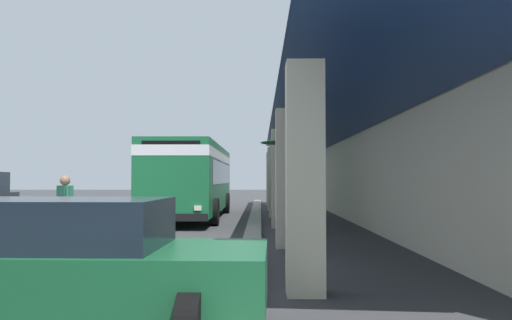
{
  "coord_description": "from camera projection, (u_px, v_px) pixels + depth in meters",
  "views": [
    {
      "loc": [
        20.59,
        3.05,
        1.69
      ],
      "look_at": [
        0.35,
        2.87,
        2.46
      ],
      "focal_mm": 35.46,
      "sensor_mm": 36.0,
      "label": 1
    }
  ],
  "objects": [
    {
      "name": "transit_bus",
      "position": [
        193.0,
        175.0,
        22.09
      ],
      "size": [
        11.22,
        2.88,
        3.34
      ],
      "color": "#196638",
      "rests_on": "ground"
    },
    {
      "name": "curb_strip",
      "position": [
        255.0,
        220.0,
        20.0
      ],
      "size": [
        36.34,
        0.5,
        0.12
      ],
      "primitive_type": "cube",
      "color": "#9E998E",
      "rests_on": "ground"
    },
    {
      "name": "parked_sedan_green",
      "position": [
        65.0,
        263.0,
        5.64
      ],
      "size": [
        2.52,
        4.44,
        1.47
      ],
      "color": "#195933",
      "rests_on": "ground"
    },
    {
      "name": "potted_palm",
      "position": [
        292.0,
        209.0,
        16.22
      ],
      "size": [
        1.88,
        1.7,
        3.03
      ],
      "color": "gray",
      "rests_on": "ground"
    },
    {
      "name": "ground",
      "position": [
        383.0,
        221.0,
        20.47
      ],
      "size": [
        120.0,
        120.0,
        0.0
      ],
      "primitive_type": "plane",
      "color": "#38383A"
    },
    {
      "name": "plaza_building",
      "position": [
        497.0,
        136.0,
        20.04
      ],
      "size": [
        30.59,
        15.14,
        6.82
      ],
      "color": "beige",
      "rests_on": "ground"
    },
    {
      "name": "pedestrian",
      "position": [
        65.0,
        208.0,
        11.98
      ],
      "size": [
        0.62,
        0.5,
        1.78
      ],
      "color": "#726651",
      "rests_on": "ground"
    }
  ]
}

